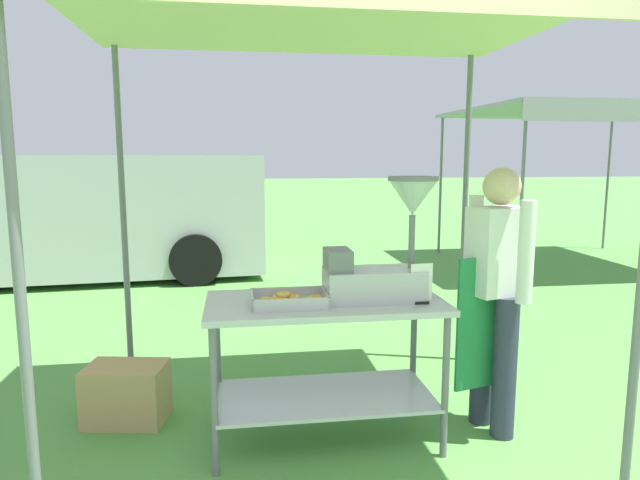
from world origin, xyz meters
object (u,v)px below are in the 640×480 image
Objects in this scene: vendor at (496,287)px; supply_crate at (126,393)px; donut_cart at (325,337)px; donut_tray at (289,301)px; donut_fryer at (384,253)px; van_silver at (83,214)px; stall_canopy at (323,24)px; menu_sign at (421,287)px; neighbour_tent at (580,113)px.

vendor is 2.99× the size of supply_crate.
donut_cart reaches higher than supply_crate.
donut_tray is 1.25m from vendor.
donut_tray is at bearing -174.78° from donut_fryer.
van_silver is at bearing 106.93° from supply_crate.
stall_canopy is 1.82m from vendor.
donut_fryer is at bearing -20.97° from stall_canopy.
donut_cart is 0.84× the size of vendor.
menu_sign is 0.42× the size of supply_crate.
supply_crate is (-2.24, 0.43, -0.72)m from vendor.
donut_tray is at bearing 174.56° from menu_sign.
vendor is at bearing -0.86° from donut_cart.
supply_crate is (-1.21, 0.42, -0.45)m from donut_cart.
menu_sign is (0.18, -0.12, -0.18)m from donut_fryer.
van_silver is 1.48× the size of neighbour_tent.
supply_crate is 4.91m from van_silver.
stall_canopy is 1.54m from donut_tray.
donut_tray is 0.60× the size of donut_fryer.
donut_fryer is 1.31× the size of supply_crate.
vendor is (1.03, -0.02, 0.27)m from donut_cart.
donut_tray is at bearing -177.01° from vendor.
donut_cart is 0.27× the size of van_silver.
donut_tray is 0.78× the size of supply_crate.
menu_sign is at bearing -129.81° from neighbour_tent.
donut_fryer is 5.90m from van_silver.
donut_cart is at bearing 179.14° from vendor.
donut_tray is 0.61m from donut_fryer.
stall_canopy is at bearing -134.75° from neighbour_tent.
vendor is at bearing 14.80° from menu_sign.
donut_fryer is at bearing -131.78° from neighbour_tent.
donut_cart is 0.40× the size of neighbour_tent.
donut_fryer is at bearing -16.21° from supply_crate.
neighbour_tent reaches higher than vendor.
menu_sign is at bearing -33.16° from donut_fryer.
menu_sign is (0.52, -0.15, 0.32)m from donut_cart.
van_silver is at bearing 121.08° from menu_sign.
donut_cart is at bearing 174.85° from donut_fryer.
donut_fryer is at bearing 146.84° from menu_sign.
menu_sign is 6.48m from neighbour_tent.
donut_cart is at bearing 163.86° from menu_sign.
donut_fryer reaches higher than donut_tray.
donut_fryer is at bearing -59.85° from van_silver.
supply_crate is at bearing 165.16° from stall_canopy.
stall_canopy is at bearing 90.00° from donut_cart.
van_silver is at bearing 117.38° from donut_cart.
donut_cart is 1.92× the size of donut_fryer.
donut_cart is 0.34m from donut_tray.
donut_tray is 1.31m from supply_crate.
donut_tray is (-0.21, -0.18, -1.51)m from stall_canopy.
stall_canopy is 1.76× the size of vendor.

